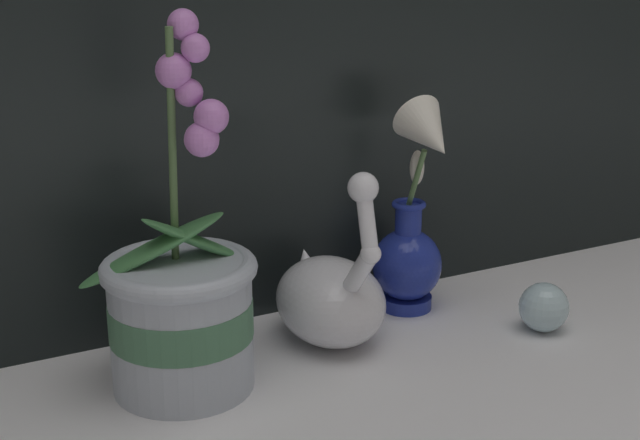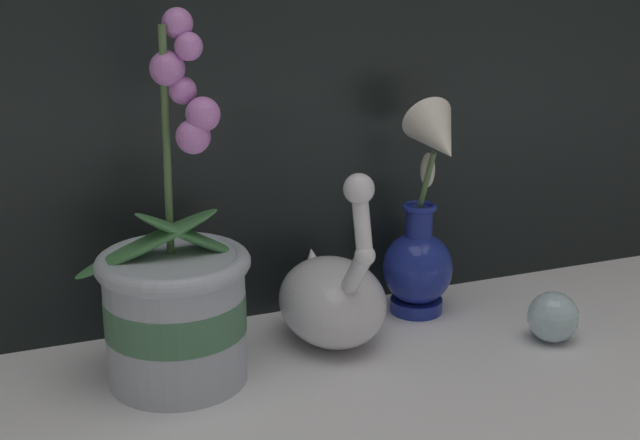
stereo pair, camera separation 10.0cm
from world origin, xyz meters
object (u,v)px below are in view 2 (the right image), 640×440
at_px(glass_sphere, 553,317).
at_px(blue_vase, 422,237).
at_px(orchid_potted_plant, 176,300).
at_px(swan_figurine, 332,296).

bearing_deg(glass_sphere, blue_vase, 131.21).
height_order(orchid_potted_plant, swan_figurine, orchid_potted_plant).
xyz_separation_m(swan_figurine, blue_vase, (0.14, 0.03, 0.05)).
xyz_separation_m(orchid_potted_plant, swan_figurine, (0.19, 0.03, -0.04)).
height_order(orchid_potted_plant, glass_sphere, orchid_potted_plant).
bearing_deg(glass_sphere, swan_figurine, 158.72).
height_order(swan_figurine, blue_vase, blue_vase).
distance_m(orchid_potted_plant, swan_figurine, 0.20).
distance_m(orchid_potted_plant, glass_sphere, 0.45).
relative_size(swan_figurine, blue_vase, 0.80).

